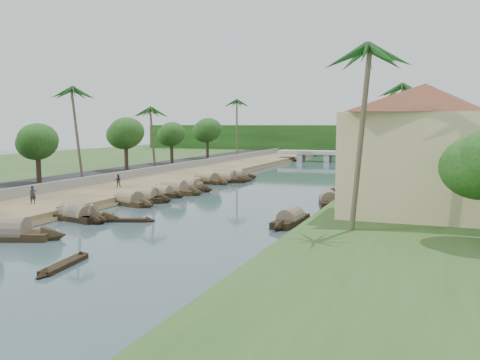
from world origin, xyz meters
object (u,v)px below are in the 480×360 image
(sampan_0, at_px, (5,234))
(person_near, at_px, (33,195))
(sampan_1, at_px, (81,216))
(bridge, at_px, (341,154))
(building_near, at_px, (423,149))

(sampan_0, relative_size, person_near, 5.45)
(sampan_0, xyz_separation_m, sampan_1, (0.34, 8.28, -0.01))
(sampan_1, bearing_deg, bridge, 106.13)
(bridge, relative_size, building_near, 1.89)
(bridge, bearing_deg, building_near, -75.61)
(bridge, bearing_deg, person_near, -101.50)
(bridge, bearing_deg, sampan_0, -95.92)
(bridge, distance_m, building_near, 76.54)
(building_near, relative_size, sampan_0, 1.58)
(bridge, height_order, person_near, person_near)
(sampan_1, bearing_deg, building_near, 33.53)
(bridge, distance_m, sampan_1, 79.94)
(sampan_0, height_order, sampan_1, sampan_0)
(bridge, distance_m, person_near, 78.93)
(sampan_1, distance_m, person_near, 7.39)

